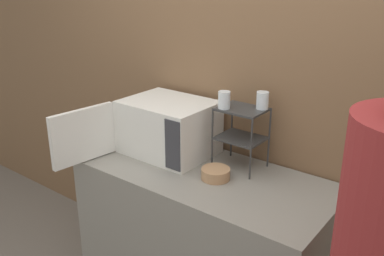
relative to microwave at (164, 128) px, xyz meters
name	(u,v)px	position (x,y,z in m)	size (l,w,h in m)	color
wall_back	(243,90)	(0.35, 0.29, 0.22)	(8.00, 0.06, 2.60)	brown
counter	(204,245)	(0.35, -0.07, -0.62)	(1.41, 0.65, 0.92)	gray
microwave	(164,128)	(0.00, 0.00, 0.00)	(0.58, 0.79, 0.32)	silver
dish_rack	(241,126)	(0.46, 0.10, 0.08)	(0.25, 0.20, 0.34)	#333333
glass_front_left	(224,100)	(0.38, 0.05, 0.23)	(0.06, 0.06, 0.09)	silver
glass_back_right	(262,100)	(0.54, 0.16, 0.23)	(0.06, 0.06, 0.09)	silver
bowl	(216,174)	(0.43, -0.10, -0.13)	(0.15, 0.15, 0.06)	#AD7F56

